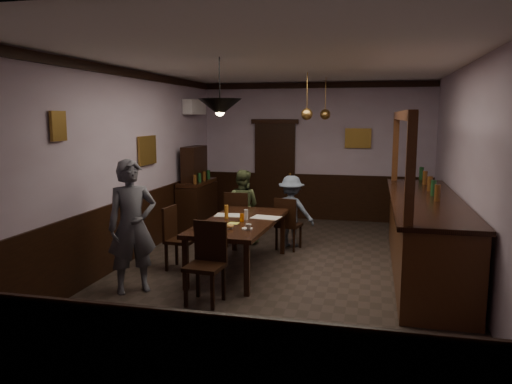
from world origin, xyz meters
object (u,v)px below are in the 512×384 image
(pendant_brass_mid, at_px, (307,114))
(chair_far_left, at_px, (238,217))
(soda_can, at_px, (242,218))
(sideboard, at_px, (197,196))
(coffee_cup, at_px, (249,227))
(person_seated_right, at_px, (291,211))
(chair_near, at_px, (207,259))
(chair_far_right, at_px, (287,222))
(dining_table, at_px, (240,225))
(person_seated_left, at_px, (242,207))
(pendant_brass_far, at_px, (325,114))
(bar_counter, at_px, (425,233))
(person_standing, at_px, (132,226))
(chair_side, at_px, (176,235))
(pendant_iron, at_px, (220,107))

(pendant_brass_mid, bearing_deg, chair_far_left, -163.09)
(soda_can, xyz_separation_m, sideboard, (-1.61, 2.53, -0.14))
(coffee_cup, bearing_deg, pendant_brass_mid, 80.60)
(person_seated_right, bearing_deg, chair_near, 86.58)
(coffee_cup, bearing_deg, chair_far_right, 85.98)
(chair_far_right, distance_m, pendant_brass_mid, 1.86)
(soda_can, bearing_deg, sideboard, 122.56)
(dining_table, bearing_deg, coffee_cup, -64.22)
(chair_far_right, bearing_deg, dining_table, 80.35)
(chair_far_left, distance_m, coffee_cup, 2.01)
(chair_near, bearing_deg, dining_table, 92.48)
(chair_far_right, relative_size, pendant_brass_mid, 1.12)
(chair_far_left, xyz_separation_m, person_seated_left, (0.01, 0.28, 0.13))
(person_seated_right, bearing_deg, chair_far_left, 22.78)
(chair_far_left, relative_size, chair_far_right, 1.07)
(chair_far_right, xyz_separation_m, person_seated_left, (-0.87, 0.31, 0.17))
(pendant_brass_mid, relative_size, pendant_brass_far, 1.00)
(chair_far_right, distance_m, chair_near, 2.63)
(soda_can, distance_m, bar_counter, 2.66)
(person_seated_left, bearing_deg, sideboard, -31.11)
(chair_far_left, relative_size, person_standing, 0.56)
(bar_counter, bearing_deg, chair_far_left, 165.03)
(chair_far_left, relative_size, pendant_brass_mid, 1.20)
(person_standing, distance_m, person_seated_left, 2.87)
(chair_far_left, xyz_separation_m, chair_side, (-0.55, -1.44, -0.02))
(person_seated_right, distance_m, coffee_cup, 2.13)
(chair_side, xyz_separation_m, coffee_cup, (1.22, -0.43, 0.28))
(person_seated_left, relative_size, coffee_cup, 16.58)
(bar_counter, bearing_deg, pendant_brass_mid, 148.54)
(coffee_cup, relative_size, soda_can, 0.67)
(person_seated_left, xyz_separation_m, pendant_brass_far, (1.33, 1.24, 1.63))
(chair_far_right, relative_size, pendant_brass_far, 1.12)
(chair_far_right, distance_m, chair_side, 2.01)
(coffee_cup, height_order, pendant_iron, pendant_iron)
(dining_table, xyz_separation_m, chair_far_left, (-0.39, 1.29, -0.15))
(dining_table, height_order, chair_side, chair_side)
(person_seated_left, bearing_deg, pendant_iron, 103.95)
(chair_far_right, height_order, person_standing, person_standing)
(chair_side, bearing_deg, person_seated_right, -36.05)
(sideboard, height_order, pendant_iron, pendant_iron)
(person_standing, bearing_deg, pendant_brass_far, 24.18)
(dining_table, xyz_separation_m, person_seated_right, (0.52, 1.53, -0.06))
(chair_far_right, relative_size, person_seated_right, 0.73)
(sideboard, relative_size, pendant_brass_mid, 2.06)
(chair_far_right, relative_size, chair_side, 0.96)
(person_seated_right, bearing_deg, chair_far_right, 92.92)
(person_seated_left, distance_m, bar_counter, 3.22)
(bar_counter, bearing_deg, person_standing, -155.87)
(person_seated_right, distance_m, pendant_brass_mid, 1.69)
(chair_far_right, relative_size, soda_can, 7.53)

